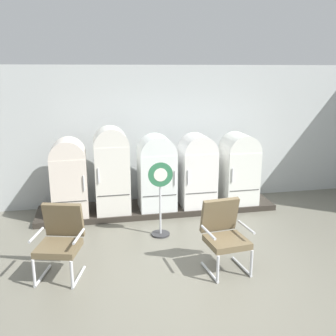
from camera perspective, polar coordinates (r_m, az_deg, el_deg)
name	(u,v)px	position (r m, az deg, el deg)	size (l,w,h in m)	color
ground	(199,297)	(5.11, 4.73, -18.75)	(12.00, 10.00, 0.05)	#6A675A
back_wall	(152,135)	(7.95, -2.46, 5.00)	(11.76, 0.12, 2.87)	#B9BEBE
display_plinth	(158,208)	(7.71, -1.58, -6.04)	(4.72, 0.95, 0.11)	#302B25
refrigerator_0	(69,175)	(7.27, -14.67, -1.06)	(0.65, 0.69, 1.44)	silver
refrigerator_1	(112,168)	(7.21, -8.48, 0.05)	(0.64, 0.64, 1.64)	silver
refrigerator_2	(157,170)	(7.33, -1.71, -0.38)	(0.70, 0.63, 1.47)	white
refrigerator_3	(197,169)	(7.52, 4.46, -0.09)	(0.67, 0.65, 1.45)	white
refrigerator_4	(239,166)	(7.83, 10.65, 0.23)	(0.67, 0.70, 1.43)	white
armchair_left	(60,238)	(5.46, -15.91, -10.08)	(0.72, 0.75, 1.00)	silver
armchair_right	(224,232)	(5.49, 8.45, -9.53)	(0.66, 0.69, 1.00)	silver
sign_stand	(160,203)	(6.42, -1.15, -5.26)	(0.41, 0.32, 1.30)	#2D2D30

